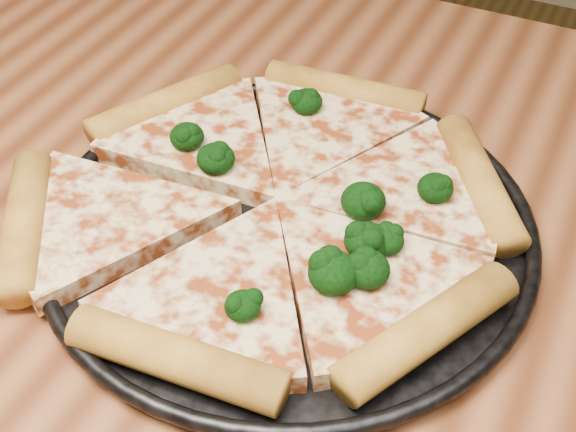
% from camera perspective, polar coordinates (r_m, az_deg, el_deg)
% --- Properties ---
extents(dining_table, '(1.20, 0.90, 0.75)m').
position_cam_1_polar(dining_table, '(0.57, -9.35, -11.77)').
color(dining_table, brown).
rests_on(dining_table, ground).
extents(pizza_pan, '(0.33, 0.33, 0.02)m').
position_cam_1_polar(pizza_pan, '(0.53, -0.00, -0.67)').
color(pizza_pan, black).
rests_on(pizza_pan, dining_table).
extents(pizza, '(0.35, 0.32, 0.03)m').
position_cam_1_polar(pizza, '(0.53, -1.29, 1.09)').
color(pizza, beige).
rests_on(pizza, pizza_pan).
extents(broccoli_florets, '(0.20, 0.22, 0.02)m').
position_cam_1_polar(broccoli_florets, '(0.51, 2.48, 0.49)').
color(broccoli_florets, black).
rests_on(broccoli_florets, pizza).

